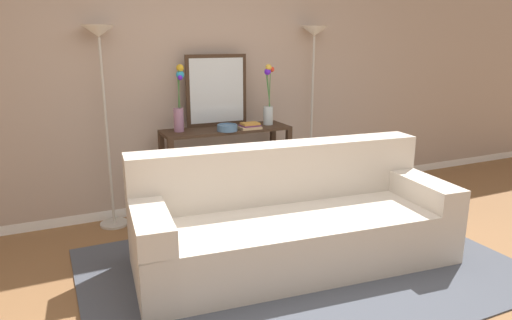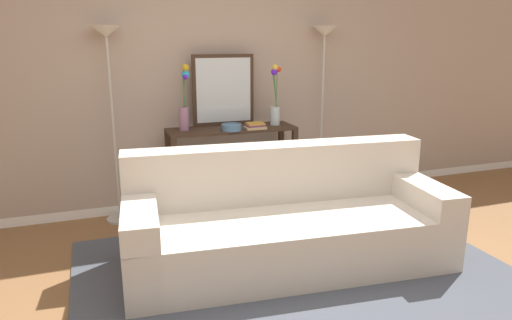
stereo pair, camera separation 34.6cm
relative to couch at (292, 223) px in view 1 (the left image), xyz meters
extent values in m
cube|color=brown|center=(-0.28, -0.74, -0.32)|extent=(16.00, 16.00, 0.02)
cube|color=white|center=(-0.28, 1.54, -0.27)|extent=(12.00, 0.15, 0.09)
cube|color=tan|center=(-0.28, 1.54, 1.07)|extent=(12.00, 0.14, 2.59)
cube|color=#474C56|center=(-0.01, -0.16, -0.31)|extent=(3.16, 2.12, 0.01)
cube|color=beige|center=(-0.01, -0.06, -0.10)|extent=(2.50, 1.15, 0.42)
cube|color=beige|center=(0.03, 0.27, 0.34)|extent=(2.43, 0.49, 0.46)
cube|color=beige|center=(-1.09, 0.04, -0.01)|extent=(0.33, 0.94, 0.60)
cube|color=beige|center=(1.08, -0.17, -0.01)|extent=(0.33, 0.94, 0.60)
cube|color=#382619|center=(-0.08, 1.18, 0.53)|extent=(1.24, 0.40, 0.03)
cube|color=#382619|center=(-0.08, 1.18, -0.17)|extent=(1.14, 0.34, 0.01)
cube|color=#382619|center=(-0.67, 1.00, 0.10)|extent=(0.05, 0.05, 0.83)
cube|color=#382619|center=(0.52, 1.00, 0.10)|extent=(0.05, 0.05, 0.83)
cube|color=#382619|center=(-0.67, 1.35, 0.10)|extent=(0.05, 0.05, 0.83)
cube|color=#382619|center=(0.52, 1.35, 0.10)|extent=(0.05, 0.05, 0.83)
cylinder|color=#B7B2A8|center=(-1.17, 1.31, -0.30)|extent=(0.26, 0.26, 0.02)
cylinder|color=#B7B2A8|center=(-1.17, 1.31, 0.55)|extent=(0.02, 0.02, 1.68)
cone|color=silver|center=(-1.17, 1.31, 1.44)|extent=(0.28, 0.28, 0.10)
cylinder|color=#B7B2A8|center=(0.97, 1.31, -0.30)|extent=(0.26, 0.26, 0.02)
cylinder|color=#B7B2A8|center=(0.97, 1.31, 0.56)|extent=(0.02, 0.02, 1.70)
cone|color=silver|center=(0.97, 1.31, 1.46)|extent=(0.28, 0.28, 0.10)
cube|color=#382619|center=(-0.11, 1.35, 0.89)|extent=(0.62, 0.02, 0.69)
cube|color=silver|center=(-0.11, 1.34, 0.89)|extent=(0.55, 0.01, 0.62)
cylinder|color=gray|center=(-0.53, 1.21, 0.66)|extent=(0.09, 0.09, 0.22)
cylinder|color=#3D7538|center=(-0.52, 1.21, 0.92)|extent=(0.02, 0.05, 0.30)
sphere|color=#2894C2|center=(-0.50, 1.22, 1.07)|extent=(0.07, 0.07, 0.07)
cylinder|color=#3D7538|center=(-0.52, 1.21, 0.95)|extent=(0.01, 0.05, 0.36)
sphere|color=gold|center=(-0.50, 1.21, 1.13)|extent=(0.07, 0.07, 0.07)
cylinder|color=#3D7538|center=(-0.52, 1.20, 0.90)|extent=(0.02, 0.02, 0.28)
sphere|color=#541BCF|center=(-0.51, 1.18, 1.04)|extent=(0.04, 0.04, 0.04)
cylinder|color=silver|center=(0.38, 1.18, 0.64)|extent=(0.10, 0.10, 0.18)
cylinder|color=#3D7538|center=(0.39, 1.18, 0.91)|extent=(0.01, 0.04, 0.36)
sphere|color=red|center=(0.41, 1.18, 1.09)|extent=(0.05, 0.05, 0.05)
cylinder|color=#3D7538|center=(0.37, 1.17, 0.92)|extent=(0.03, 0.02, 0.39)
sphere|color=gold|center=(0.36, 1.15, 1.12)|extent=(0.06, 0.06, 0.06)
cylinder|color=#3D7538|center=(0.37, 1.17, 0.90)|extent=(0.04, 0.04, 0.34)
sphere|color=#571BD5|center=(0.35, 1.16, 1.07)|extent=(0.06, 0.06, 0.06)
cylinder|color=#4C7093|center=(-0.12, 1.05, 0.57)|extent=(0.19, 0.19, 0.05)
torus|color=#4C7093|center=(-0.12, 1.05, 0.60)|extent=(0.19, 0.19, 0.01)
cube|color=tan|center=(0.12, 1.05, 0.56)|extent=(0.20, 0.15, 0.02)
cube|color=#6B3360|center=(0.12, 1.07, 0.58)|extent=(0.19, 0.15, 0.01)
cube|color=#B77F33|center=(0.12, 1.06, 0.60)|extent=(0.17, 0.12, 0.02)
cube|color=silver|center=(-0.56, 1.18, -0.25)|extent=(0.06, 0.18, 0.11)
cube|color=#6B3360|center=(-0.50, 1.18, -0.26)|extent=(0.05, 0.15, 0.10)
cube|color=tan|center=(-0.46, 1.18, -0.26)|extent=(0.02, 0.13, 0.10)
cube|color=maroon|center=(-0.43, 1.18, -0.25)|extent=(0.04, 0.18, 0.11)
cube|color=gold|center=(-0.38, 1.18, -0.26)|extent=(0.04, 0.14, 0.10)
cube|color=#2D2D33|center=(-0.34, 1.18, -0.25)|extent=(0.03, 0.14, 0.12)
cube|color=#BC3328|center=(-0.31, 1.18, -0.25)|extent=(0.03, 0.15, 0.13)
cube|color=slate|center=(-0.27, 1.18, -0.25)|extent=(0.03, 0.14, 0.12)
cube|color=navy|center=(-0.23, 1.18, -0.25)|extent=(0.05, 0.13, 0.12)
camera|label=1|loc=(-1.66, -2.91, 1.38)|focal=32.40mm
camera|label=2|loc=(-1.34, -3.04, 1.38)|focal=32.40mm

